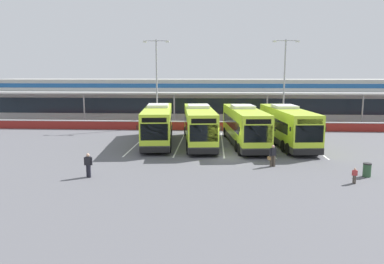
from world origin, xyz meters
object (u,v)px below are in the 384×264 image
pedestrian_with_handbag (273,155)px  lamp_post_centre (284,78)px  coach_bus_right_centre (287,126)px  coach_bus_centre (244,127)px  pedestrian_child (355,175)px  lamp_post_west (157,78)px  coach_bus_left_centre (199,126)px  pedestrian_in_dark_coat (88,164)px  litter_bin (367,170)px  coach_bus_leftmost (158,125)px

pedestrian_with_handbag → lamp_post_centre: (4.41, 19.91, 5.43)m
coach_bus_right_centre → coach_bus_centre: bearing=-176.1°
coach_bus_right_centre → pedestrian_child: size_ratio=12.29×
lamp_post_west → pedestrian_child: bearing=-55.4°
coach_bus_right_centre → coach_bus_left_centre: bearing=-179.0°
pedestrian_with_handbag → lamp_post_west: 23.07m
coach_bus_left_centre → pedestrian_child: bearing=-50.6°
pedestrian_in_dark_coat → litter_bin: bearing=3.7°
coach_bus_right_centre → lamp_post_west: 18.31m
coach_bus_left_centre → pedestrian_with_handbag: 10.32m
coach_bus_left_centre → coach_bus_right_centre: (8.48, 0.14, 0.00)m
lamp_post_centre → pedestrian_child: bearing=-89.9°
pedestrian_with_handbag → lamp_post_centre: lamp_post_centre is taller
coach_bus_centre → coach_bus_right_centre: 4.12m
coach_bus_leftmost → lamp_post_west: lamp_post_west is taller
pedestrian_in_dark_coat → lamp_post_centre: 29.57m
pedestrian_with_handbag → pedestrian_in_dark_coat: (-12.68, -3.61, 0.02)m
coach_bus_leftmost → pedestrian_in_dark_coat: size_ratio=7.62×
coach_bus_left_centre → pedestrian_in_dark_coat: (-6.89, -12.10, -0.91)m
coach_bus_right_centre → lamp_post_centre: 12.27m
coach_bus_left_centre → pedestrian_child: (10.27, -12.51, -1.24)m
litter_bin → pedestrian_in_dark_coat: bearing=-176.3°
pedestrian_with_handbag → coach_bus_centre: bearing=99.7°
coach_bus_leftmost → pedestrian_with_handbag: (9.89, -8.82, -0.93)m
coach_bus_centre → coach_bus_left_centre: bearing=178.2°
coach_bus_right_centre → lamp_post_west: size_ratio=1.12×
coach_bus_right_centre → lamp_post_west: bearing=143.4°
coach_bus_leftmost → lamp_post_west: (-1.67, 10.40, 4.50)m
coach_bus_right_centre → pedestrian_with_handbag: (-2.68, -8.63, -0.93)m
pedestrian_in_dark_coat → lamp_post_west: lamp_post_west is taller
coach_bus_centre → litter_bin: size_ratio=13.27×
coach_bus_leftmost → pedestrian_child: (14.37, -12.84, -1.24)m
pedestrian_with_handbag → lamp_post_centre: bearing=77.5°
coach_bus_right_centre → pedestrian_child: bearing=-82.0°
lamp_post_west → litter_bin: size_ratio=11.83×
coach_bus_right_centre → pedestrian_in_dark_coat: bearing=-141.5°
pedestrian_with_handbag → litter_bin: (5.89, -2.40, -0.39)m
pedestrian_in_dark_coat → lamp_post_west: 23.49m
pedestrian_in_dark_coat → lamp_post_centre: (17.09, 23.52, 5.42)m
coach_bus_centre → lamp_post_west: (-10.14, 10.87, 4.50)m
coach_bus_centre → pedestrian_with_handbag: size_ratio=7.62×
coach_bus_leftmost → coach_bus_centre: bearing=-3.2°
lamp_post_west → litter_bin: lamp_post_west is taller
pedestrian_in_dark_coat → lamp_post_west: (1.12, 22.83, 5.42)m
pedestrian_child → pedestrian_in_dark_coat: bearing=178.6°
lamp_post_west → coach_bus_leftmost: bearing=-80.9°
lamp_post_west → lamp_post_centre: 15.99m
pedestrian_in_dark_coat → lamp_post_centre: size_ratio=0.15×
coach_bus_centre → pedestrian_with_handbag: 8.52m
coach_bus_left_centre → coach_bus_centre: (4.37, -0.14, 0.00)m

